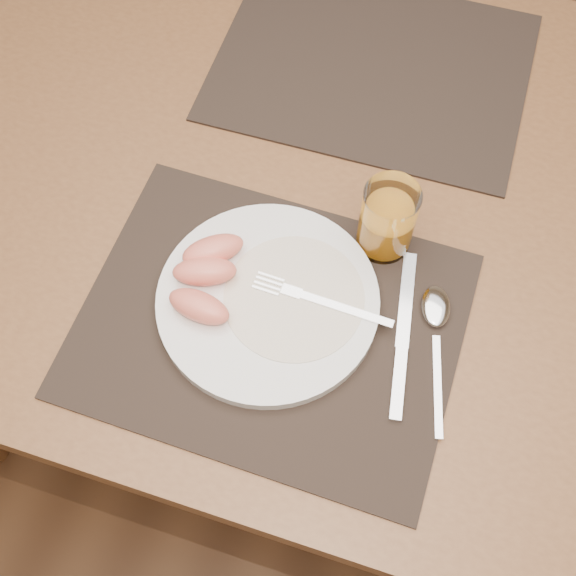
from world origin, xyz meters
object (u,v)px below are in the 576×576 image
at_px(plate, 268,301).
at_px(juice_glass, 387,221).
at_px(placemat_far, 372,66).
at_px(knife, 402,347).
at_px(table, 336,221).
at_px(placemat_near, 270,324).
at_px(spoon, 436,318).
at_px(fork, 310,298).

distance_m(plate, juice_glass, 0.17).
bearing_deg(placemat_far, knife, -70.92).
bearing_deg(table, juice_glass, -41.80).
relative_size(plate, knife, 1.23).
bearing_deg(placemat_near, knife, 6.05).
distance_m(placemat_near, knife, 0.16).
relative_size(placemat_far, knife, 2.05).
bearing_deg(placemat_near, spoon, 19.05).
height_order(plate, knife, plate).
height_order(plate, fork, fork).
distance_m(table, juice_glass, 0.17).
xyz_separation_m(table, juice_glass, (0.07, -0.07, 0.13)).
bearing_deg(spoon, fork, -170.14).
relative_size(placemat_far, juice_glass, 4.33).
relative_size(placemat_far, fork, 2.57).
bearing_deg(juice_glass, knife, -67.10).
bearing_deg(juice_glass, placemat_far, 107.20).
bearing_deg(spoon, juice_glass, 134.93).
xyz_separation_m(table, spoon, (0.16, -0.15, 0.09)).
height_order(knife, juice_glass, juice_glass).
xyz_separation_m(placemat_near, plate, (-0.01, 0.02, 0.01)).
distance_m(plate, fork, 0.05).
distance_m(table, plate, 0.22).
height_order(placemat_far, knife, knife).
distance_m(placemat_far, juice_glass, 0.30).
xyz_separation_m(placemat_near, spoon, (0.19, 0.07, 0.01)).
xyz_separation_m(table, knife, (0.13, -0.20, 0.09)).
distance_m(placemat_near, fork, 0.06).
distance_m(placemat_near, juice_glass, 0.19).
bearing_deg(table, plate, -100.60).
distance_m(placemat_far, knife, 0.45).
height_order(placemat_far, juice_glass, juice_glass).
relative_size(knife, spoon, 1.15).
height_order(fork, knife, fork).
xyz_separation_m(placemat_far, fork, (0.03, -0.40, 0.02)).
distance_m(placemat_near, placemat_far, 0.44).
bearing_deg(knife, placemat_far, 109.08).
relative_size(placemat_near, placemat_far, 1.00).
bearing_deg(plate, fork, 16.45).
bearing_deg(plate, knife, -2.60).
xyz_separation_m(knife, spoon, (0.03, 0.05, 0.00)).
bearing_deg(juice_glass, spoon, -45.07).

